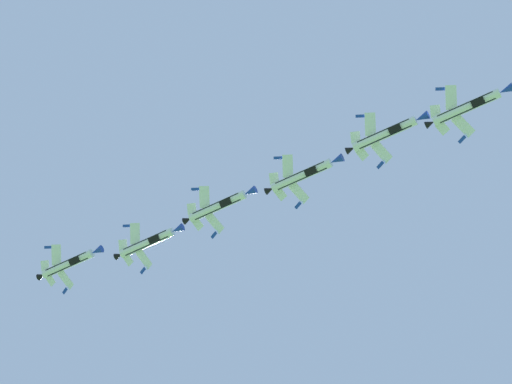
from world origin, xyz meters
name	(u,v)px	position (x,y,z in m)	size (l,w,h in m)	color
fighter_jet_lead	(468,107)	(38.99, 97.89, 135.76)	(14.63, 10.00, 6.68)	white
fighter_jet_left_wing	(386,133)	(25.64, 104.49, 137.38)	(14.63, 9.84, 7.08)	white
fighter_jet_right_wing	(303,175)	(11.01, 113.21, 136.89)	(14.63, 10.01, 6.66)	white
fighter_jet_left_outer	(219,206)	(-4.82, 121.32, 138.04)	(14.63, 9.94, 6.83)	white
fighter_jet_right_outer	(148,242)	(-19.13, 130.57, 138.12)	(14.63, 9.72, 7.34)	white
fighter_jet_trail_slot	(69,263)	(-35.58, 136.38, 138.58)	(14.63, 9.89, 6.95)	white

